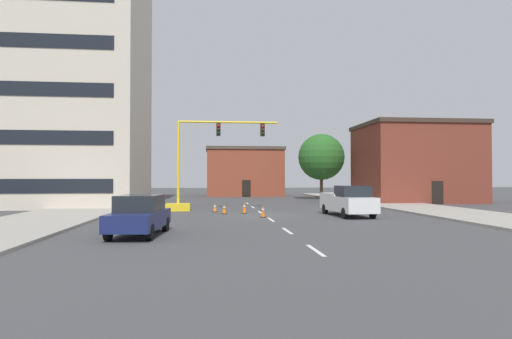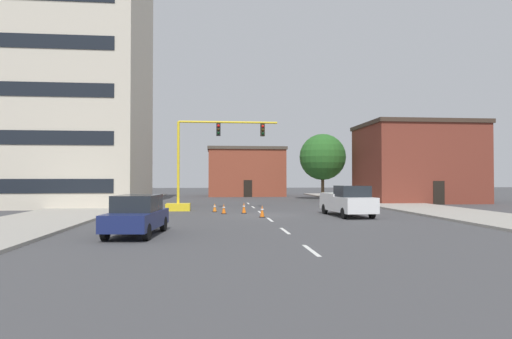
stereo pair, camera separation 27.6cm
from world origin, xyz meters
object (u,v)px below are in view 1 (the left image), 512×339
at_px(traffic_cone_roadside_b, 224,209).
at_px(traffic_cone_roadside_c, 263,211).
at_px(traffic_cone_roadside_a, 244,208).
at_px(tree_right_far, 321,157).
at_px(traffic_signal_gantry, 192,182).
at_px(sedan_navy_near_left, 139,215).
at_px(traffic_cone_roadside_d, 215,208).
at_px(pickup_truck_white, 348,201).

distance_m(traffic_cone_roadside_b, traffic_cone_roadside_c, 3.75).
bearing_deg(traffic_cone_roadside_a, traffic_cone_roadside_c, -73.79).
relative_size(tree_right_far, traffic_cone_roadside_c, 9.62).
bearing_deg(traffic_cone_roadside_a, traffic_signal_gantry, 142.40).
bearing_deg(sedan_navy_near_left, traffic_cone_roadside_b, 69.90).
bearing_deg(traffic_cone_roadside_b, traffic_cone_roadside_c, -51.44).
distance_m(tree_right_far, traffic_cone_roadside_b, 22.87).
height_order(traffic_cone_roadside_a, traffic_cone_roadside_b, traffic_cone_roadside_a).
distance_m(traffic_signal_gantry, traffic_cone_roadside_d, 2.89).
bearing_deg(traffic_cone_roadside_c, traffic_cone_roadside_d, 122.26).
distance_m(sedan_navy_near_left, traffic_cone_roadside_c, 10.20).
height_order(traffic_cone_roadside_c, traffic_cone_roadside_d, traffic_cone_roadside_c).
relative_size(pickup_truck_white, traffic_cone_roadside_b, 7.94).
height_order(traffic_cone_roadside_a, traffic_cone_roadside_d, traffic_cone_roadside_a).
bearing_deg(traffic_cone_roadside_c, sedan_navy_near_left, -128.45).
distance_m(tree_right_far, sedan_navy_near_left, 34.11).
distance_m(traffic_cone_roadside_c, traffic_cone_roadside_d, 5.55).
relative_size(traffic_cone_roadside_a, traffic_cone_roadside_d, 1.24).
distance_m(traffic_signal_gantry, traffic_cone_roadside_a, 5.05).
relative_size(sedan_navy_near_left, traffic_cone_roadside_a, 5.93).
relative_size(traffic_cone_roadside_b, traffic_cone_roadside_d, 1.10).
height_order(tree_right_far, sedan_navy_near_left, tree_right_far).
height_order(traffic_cone_roadside_b, traffic_cone_roadside_c, traffic_cone_roadside_c).
height_order(traffic_signal_gantry, sedan_navy_near_left, traffic_signal_gantry).
bearing_deg(traffic_signal_gantry, tree_right_far, 48.37).
height_order(traffic_signal_gantry, traffic_cone_roadside_b, traffic_signal_gantry).
bearing_deg(sedan_navy_near_left, traffic_cone_roadside_c, 51.55).
bearing_deg(sedan_navy_near_left, tree_right_far, 62.16).
height_order(sedan_navy_near_left, traffic_cone_roadside_d, sedan_navy_near_left).
bearing_deg(traffic_cone_roadside_d, sedan_navy_near_left, -104.89).
distance_m(traffic_cone_roadside_b, traffic_cone_roadside_d, 1.87).
bearing_deg(traffic_signal_gantry, traffic_cone_roadside_c, -52.45).
bearing_deg(traffic_cone_roadside_b, traffic_signal_gantry, 126.59).
height_order(pickup_truck_white, sedan_navy_near_left, pickup_truck_white).
xyz_separation_m(traffic_signal_gantry, pickup_truck_white, (10.26, -5.75, -1.23)).
relative_size(tree_right_far, traffic_cone_roadside_d, 11.94).
xyz_separation_m(traffic_signal_gantry, sedan_navy_near_left, (-1.67, -14.04, -1.32)).
height_order(pickup_truck_white, traffic_cone_roadside_b, pickup_truck_white).
relative_size(traffic_cone_roadside_a, traffic_cone_roadside_b, 1.13).
height_order(traffic_signal_gantry, traffic_cone_roadside_a, traffic_signal_gantry).
distance_m(traffic_signal_gantry, pickup_truck_white, 11.83).
bearing_deg(traffic_cone_roadside_b, tree_right_far, 58.15).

